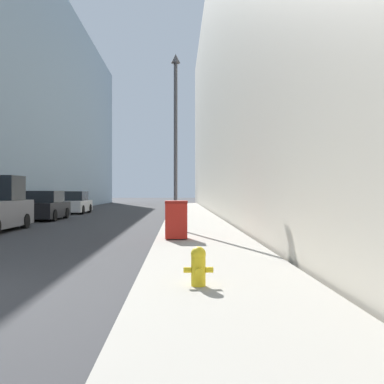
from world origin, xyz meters
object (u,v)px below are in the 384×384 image
at_px(fire_hydrant, 198,265).
at_px(parked_sedan_near, 45,207).
at_px(trash_bin, 176,219).
at_px(lamppost, 176,133).
at_px(parked_sedan_far, 74,203).

distance_m(fire_hydrant, parked_sedan_near, 19.27).
xyz_separation_m(fire_hydrant, trash_bin, (-0.38, 6.64, 0.29)).
distance_m(trash_bin, lamppost, 4.61).
xyz_separation_m(lamppost, parked_sedan_near, (-7.38, 7.61, -3.15)).
distance_m(lamppost, parked_sedan_far, 16.72).
distance_m(parked_sedan_near, parked_sedan_far, 7.00).
bearing_deg(trash_bin, parked_sedan_near, 124.10).
relative_size(parked_sedan_near, parked_sedan_far, 1.02).
bearing_deg(trash_bin, parked_sedan_far, 112.70).
distance_m(trash_bin, parked_sedan_far, 19.49).
distance_m(fire_hydrant, trash_bin, 6.66).
height_order(lamppost, parked_sedan_far, lamppost).
xyz_separation_m(fire_hydrant, parked_sedan_near, (-7.81, 17.61, 0.30)).
distance_m(fire_hydrant, parked_sedan_far, 25.85).
bearing_deg(lamppost, fire_hydrant, -87.56).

